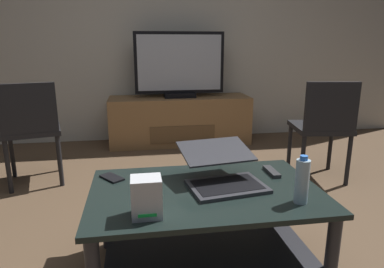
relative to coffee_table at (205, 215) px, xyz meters
name	(u,v)px	position (x,y,z in m)	size (l,w,h in m)	color
ground_plane	(201,247)	(0.02, 0.21, -0.32)	(7.68, 7.68, 0.00)	brown
back_wall	(162,22)	(0.02, 2.73, 1.08)	(6.40, 0.12, 2.80)	beige
coffee_table	(205,215)	(0.00, 0.00, 0.00)	(1.12, 0.71, 0.46)	black
media_cabinet	(180,120)	(0.18, 2.41, -0.04)	(1.62, 0.50, 0.55)	olive
television	(180,66)	(0.18, 2.39, 0.59)	(1.01, 0.20, 0.73)	black
dining_chair	(324,124)	(1.22, 1.05, 0.18)	(0.50, 0.50, 0.87)	black
side_chair	(31,127)	(-1.17, 1.35, 0.18)	(0.53, 0.53, 0.86)	black
laptop	(222,172)	(0.10, 0.06, 0.21)	(0.42, 0.47, 0.18)	#333338
router_box	(146,197)	(-0.29, -0.22, 0.23)	(0.12, 0.11, 0.17)	silver
water_bottle_near	(302,181)	(0.39, -0.21, 0.25)	(0.06, 0.06, 0.22)	silver
cell_phone	(112,178)	(-0.46, 0.22, 0.15)	(0.07, 0.14, 0.01)	black
tv_remote	(272,172)	(0.40, 0.15, 0.15)	(0.04, 0.16, 0.02)	#2D2D30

